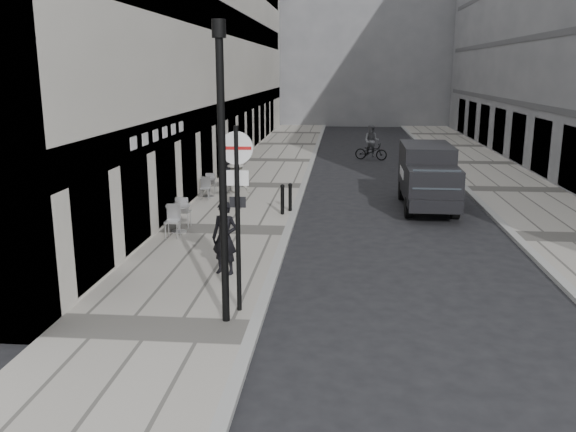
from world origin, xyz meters
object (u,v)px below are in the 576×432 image
sign_post (237,195)px  lamppost (222,161)px  walking_man (225,238)px  cyclist (371,146)px  panel_van (428,173)px

sign_post → lamppost: 0.97m
walking_man → cyclist: cyclist is taller
sign_post → cyclist: (3.74, 23.19, -1.81)m
sign_post → lamppost: bearing=-109.4°
lamppost → cyclist: lamppost is taller
walking_man → cyclist: size_ratio=0.91×
lamppost → cyclist: size_ratio=2.90×
lamppost → cyclist: bearing=80.6°
walking_man → sign_post: sign_post is taller
panel_van → walking_man: bearing=-124.3°
walking_man → lamppost: 3.74m
walking_man → lamppost: bearing=-63.1°
cyclist → sign_post: bearing=-82.3°
panel_van → sign_post: bearing=-115.0°
sign_post → panel_van: 12.09m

